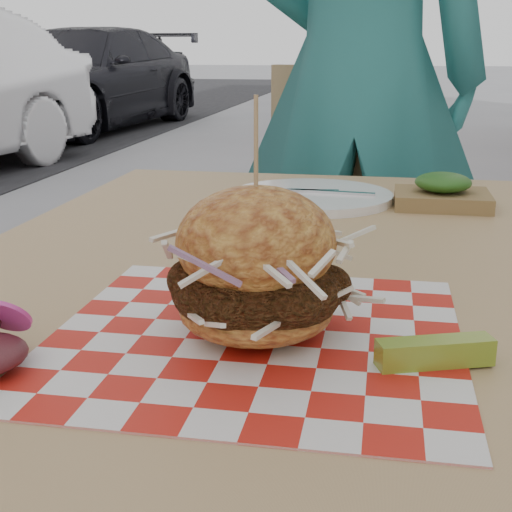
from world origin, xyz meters
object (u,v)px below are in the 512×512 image
Objects in this scene: diner at (359,76)px; car_dark at (82,78)px; patio_chair at (346,216)px; sandwich at (256,272)px; patio_table at (281,319)px.

diner is 7.54m from car_dark.
car_dark is at bearing 131.06° from patio_chair.
sandwich is at bearing -78.13° from patio_chair.
patio_chair is at bearing 88.90° from patio_table.
diner is at bearing -54.92° from car_dark.
diner is 0.43× the size of car_dark.
patio_table is 5.73× the size of sandwich.
patio_chair is (0.02, 1.09, -0.12)m from patio_table.
patio_chair reaches higher than patio_table.
diner is 1.54× the size of patio_table.
car_dark reaches higher than patio_table.
diner is 1.13m from patio_table.
patio_chair is (3.63, -6.60, -0.07)m from car_dark.
patio_table is (3.61, -7.69, 0.05)m from car_dark.
diner is 1.95× the size of patio_chair.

